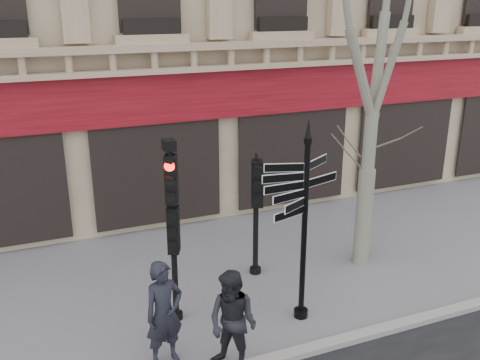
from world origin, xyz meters
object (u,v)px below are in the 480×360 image
Objects in this scene: traffic_signal_main at (172,210)px; fingerpost at (306,189)px; pedestrian_a at (164,314)px; pedestrian_b at (233,323)px; traffic_signal_secondary at (256,196)px.

fingerpost is at bearing 2.81° from traffic_signal_main.
pedestrian_a is at bearing -90.09° from traffic_signal_main.
pedestrian_a is (-2.82, -0.33, -1.74)m from fingerpost.
pedestrian_b is at bearing -158.68° from fingerpost.
pedestrian_a is 1.18m from pedestrian_b.
fingerpost reaches higher than traffic_signal_main.
pedestrian_b is (0.99, -0.64, -0.03)m from pedestrian_a.
fingerpost is 2.11× the size of pedestrian_a.
traffic_signal_secondary is 1.47× the size of pedestrian_b.
pedestrian_a is at bearing -120.46° from traffic_signal_secondary.
traffic_signal_secondary is (-0.11, 1.97, -0.80)m from fingerpost.
fingerpost is 2.18× the size of pedestrian_b.
traffic_signal_secondary is at bearing 50.37° from traffic_signal_main.
fingerpost is at bearing -67.65° from traffic_signal_secondary.
fingerpost is at bearing -6.32° from pedestrian_a.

